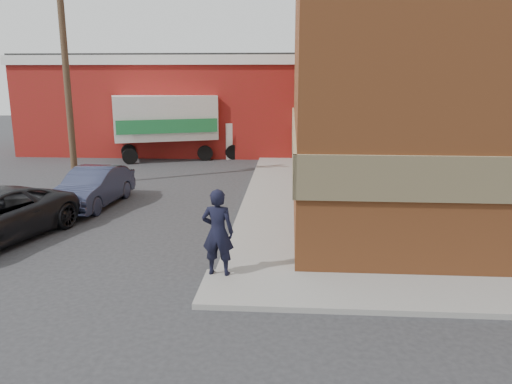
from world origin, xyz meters
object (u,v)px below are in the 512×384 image
(sedan, at_px, (93,187))
(box_truck, at_px, (178,123))
(utility_pole, at_px, (66,68))
(brick_building, at_px, (484,69))
(warehouse, at_px, (171,103))
(man, at_px, (218,232))

(sedan, height_order, box_truck, box_truck)
(utility_pole, bearing_deg, brick_building, -0.02)
(warehouse, xyz_separation_m, utility_pole, (-1.50, -11.00, 1.93))
(brick_building, height_order, utility_pole, brick_building)
(sedan, xyz_separation_m, box_truck, (0.73, 10.16, 1.30))
(man, bearing_deg, sedan, -44.09)
(warehouse, bearing_deg, box_truck, -72.28)
(sedan, distance_m, box_truck, 10.26)
(warehouse, distance_m, man, 21.13)
(utility_pole, relative_size, box_truck, 1.25)
(warehouse, height_order, man, warehouse)
(brick_building, bearing_deg, sedan, -167.10)
(brick_building, xyz_separation_m, man, (-8.70, -9.25, -3.59))
(box_truck, bearing_deg, utility_pole, -131.96)
(warehouse, height_order, utility_pole, utility_pole)
(man, distance_m, box_truck, 16.85)
(warehouse, relative_size, utility_pole, 1.81)
(utility_pole, xyz_separation_m, man, (7.30, -9.25, -3.65))
(man, bearing_deg, warehouse, -68.95)
(brick_building, relative_size, box_truck, 2.53)
(brick_building, distance_m, sedan, 14.84)
(brick_building, relative_size, man, 9.37)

